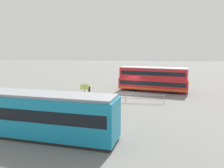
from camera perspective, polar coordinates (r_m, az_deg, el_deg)
The scene contains 6 objects.
ground_plane at distance 34.52m, azimuth 4.65°, elevation -2.28°, with size 160.00×160.00×0.00m, color slate.
double_decker_bus at distance 35.91m, azimuth 10.24°, elevation 1.18°, with size 10.83×4.92×3.79m.
tram_yellow at distance 19.37m, azimuth -22.17°, elevation -6.68°, with size 15.92×5.05×3.49m.
pedestrian_near_railing at distance 31.99m, azimuth -5.75°, elevation -1.55°, with size 0.38×0.38×1.59m.
pedestrian_railing at distance 28.70m, azimuth 3.43°, elevation -3.11°, with size 9.53×0.80×1.08m.
info_sign at distance 29.75m, azimuth -6.92°, elevation -1.21°, with size 1.07×0.25×2.20m.
Camera 1 is at (-0.87, 33.81, 6.91)m, focal length 36.43 mm.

